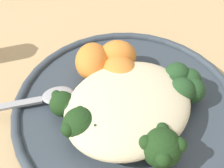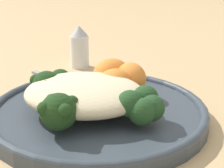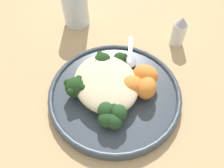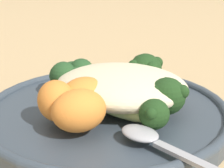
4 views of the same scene
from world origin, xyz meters
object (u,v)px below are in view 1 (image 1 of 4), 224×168
object	(u,v)px
sweet_potato_chunk_2	(92,61)
spoon	(50,97)
sweet_potato_chunk_1	(120,74)
kale_tuft	(182,85)
broccoli_stalk_1	(88,124)
broccoli_stalk_3	(157,140)
broccoli_stalk_0	(78,101)
broccoli_stalk_2	(130,119)
quinoa_mound	(128,106)
plate	(129,111)
sweet_potato_chunk_0	(118,56)
broccoli_stalk_4	(154,98)

from	to	relation	value
sweet_potato_chunk_2	spoon	size ratio (longest dim) A/B	0.53
sweet_potato_chunk_1	kale_tuft	xyz separation A→B (m)	(0.05, -0.06, -0.00)
broccoli_stalk_1	broccoli_stalk_3	bearing A→B (deg)	110.59
broccoli_stalk_0	broccoli_stalk_1	xyz separation A→B (m)	(-0.01, -0.04, 0.01)
broccoli_stalk_0	broccoli_stalk_1	distance (m)	0.04
broccoli_stalk_2	broccoli_stalk_3	distance (m)	0.04
quinoa_mound	spoon	bearing A→B (deg)	123.65
plate	broccoli_stalk_3	bearing A→B (deg)	-107.78
broccoli_stalk_0	sweet_potato_chunk_2	size ratio (longest dim) A/B	1.89
sweet_potato_chunk_0	sweet_potato_chunk_1	bearing A→B (deg)	-125.63
quinoa_mound	sweet_potato_chunk_1	distance (m)	0.05
broccoli_stalk_1	sweet_potato_chunk_0	xyz separation A→B (m)	(0.10, 0.06, 0.00)
plate	broccoli_stalk_1	xyz separation A→B (m)	(-0.06, 0.00, 0.03)
broccoli_stalk_4	plate	bearing A→B (deg)	-142.96
sweet_potato_chunk_2	kale_tuft	world-z (taller)	sweet_potato_chunk_2
broccoli_stalk_2	sweet_potato_chunk_2	size ratio (longest dim) A/B	1.40
broccoli_stalk_2	spoon	distance (m)	0.11
broccoli_stalk_1	kale_tuft	bearing A→B (deg)	153.94
sweet_potato_chunk_0	broccoli_stalk_0	bearing A→B (deg)	-165.51
sweet_potato_chunk_2	broccoli_stalk_3	bearing A→B (deg)	-98.76
broccoli_stalk_0	sweet_potato_chunk_0	xyz separation A→B (m)	(0.08, 0.02, 0.01)
plate	kale_tuft	world-z (taller)	kale_tuft
sweet_potato_chunk_0	sweet_potato_chunk_2	distance (m)	0.04
sweet_potato_chunk_0	sweet_potato_chunk_1	world-z (taller)	sweet_potato_chunk_0
broccoli_stalk_3	broccoli_stalk_4	xyz separation A→B (m)	(0.04, 0.05, -0.01)
kale_tuft	broccoli_stalk_0	bearing A→B (deg)	148.65
broccoli_stalk_2	spoon	bearing A→B (deg)	-113.51
plate	broccoli_stalk_4	xyz separation A→B (m)	(0.02, -0.02, 0.03)
broccoli_stalk_0	sweet_potato_chunk_0	world-z (taller)	sweet_potato_chunk_0
sweet_potato_chunk_1	sweet_potato_chunk_2	distance (m)	0.04
quinoa_mound	sweet_potato_chunk_0	xyz separation A→B (m)	(0.05, 0.07, 0.00)
broccoli_stalk_2	broccoli_stalk_0	bearing A→B (deg)	-115.59
broccoli_stalk_1	sweet_potato_chunk_2	size ratio (longest dim) A/B	2.09
broccoli_stalk_1	kale_tuft	distance (m)	0.13
sweet_potato_chunk_0	broccoli_stalk_4	bearing A→B (deg)	-98.05
broccoli_stalk_2	broccoli_stalk_1	bearing A→B (deg)	-79.73
plate	sweet_potato_chunk_0	world-z (taller)	sweet_potato_chunk_0
quinoa_mound	kale_tuft	size ratio (longest dim) A/B	2.70
broccoli_stalk_2	broccoli_stalk_4	distance (m)	0.04
kale_tuft	spoon	bearing A→B (deg)	142.06
broccoli_stalk_1	spoon	distance (m)	0.07
broccoli_stalk_2	sweet_potato_chunk_2	distance (m)	0.10
broccoli_stalk_0	broccoli_stalk_3	world-z (taller)	broccoli_stalk_3
plate	broccoli_stalk_1	distance (m)	0.07
plate	broccoli_stalk_1	bearing A→B (deg)	178.69
plate	sweet_potato_chunk_0	distance (m)	0.08
kale_tuft	sweet_potato_chunk_0	bearing A→B (deg)	107.07
broccoli_stalk_3	spoon	bearing A→B (deg)	-138.26
plate	broccoli_stalk_0	xyz separation A→B (m)	(-0.05, 0.04, 0.02)
quinoa_mound	broccoli_stalk_4	bearing A→B (deg)	-13.26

